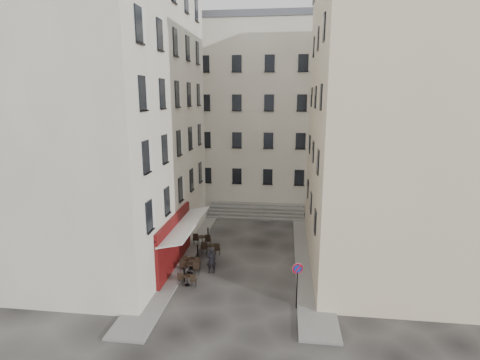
% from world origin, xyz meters
% --- Properties ---
extents(ground, '(90.00, 90.00, 0.00)m').
position_xyz_m(ground, '(0.00, 0.00, 0.00)').
color(ground, black).
rests_on(ground, ground).
extents(sidewalk_left, '(2.00, 22.00, 0.12)m').
position_xyz_m(sidewalk_left, '(-4.50, 4.00, 0.06)').
color(sidewalk_left, slate).
rests_on(sidewalk_left, ground).
extents(sidewalk_right, '(2.00, 18.00, 0.12)m').
position_xyz_m(sidewalk_right, '(4.50, 3.00, 0.06)').
color(sidewalk_right, slate).
rests_on(sidewalk_right, ground).
extents(building_left, '(12.20, 16.20, 20.60)m').
position_xyz_m(building_left, '(-10.50, 3.00, 10.31)').
color(building_left, '#BEB3A2').
rests_on(building_left, ground).
extents(building_right, '(12.20, 14.20, 18.60)m').
position_xyz_m(building_right, '(10.50, 3.50, 9.31)').
color(building_right, beige).
rests_on(building_right, ground).
extents(building_back, '(18.20, 10.20, 18.60)m').
position_xyz_m(building_back, '(-1.00, 19.00, 9.31)').
color(building_back, '#BEB3A2').
rests_on(building_back, ground).
extents(cafe_storefront, '(1.74, 7.30, 3.50)m').
position_xyz_m(cafe_storefront, '(-4.32, 1.00, 1.88)').
color(cafe_storefront, '#490A0A').
rests_on(cafe_storefront, ground).
extents(stone_steps, '(9.00, 3.15, 0.80)m').
position_xyz_m(stone_steps, '(0.00, 12.57, 0.40)').
color(stone_steps, '#5D5B58').
rests_on(stone_steps, ground).
extents(bollard_near, '(0.12, 0.12, 0.98)m').
position_xyz_m(bollard_near, '(-3.25, -1.00, 0.53)').
color(bollard_near, black).
rests_on(bollard_near, ground).
extents(bollard_mid, '(0.12, 0.12, 0.98)m').
position_xyz_m(bollard_mid, '(-3.25, 2.50, 0.53)').
color(bollard_mid, black).
rests_on(bollard_mid, ground).
extents(bollard_far, '(0.12, 0.12, 0.98)m').
position_xyz_m(bollard_far, '(-3.25, 6.00, 0.53)').
color(bollard_far, black).
rests_on(bollard_far, ground).
extents(no_parking_sign, '(0.56, 0.21, 2.56)m').
position_xyz_m(no_parking_sign, '(3.46, -3.06, 1.81)').
color(no_parking_sign, black).
rests_on(no_parking_sign, ground).
extents(bistro_table_a, '(1.14, 0.53, 0.80)m').
position_xyz_m(bistro_table_a, '(-2.95, -1.42, 0.41)').
color(bistro_table_a, black).
rests_on(bistro_table_a, ground).
extents(bistro_table_b, '(1.27, 0.60, 0.89)m').
position_xyz_m(bistro_table_b, '(-3.17, 0.07, 0.46)').
color(bistro_table_b, black).
rests_on(bistro_table_b, ground).
extents(bistro_table_c, '(1.22, 0.57, 0.86)m').
position_xyz_m(bistro_table_c, '(-3.24, 0.87, 0.44)').
color(bistro_table_c, black).
rests_on(bistro_table_c, ground).
extents(bistro_table_d, '(1.34, 0.63, 0.94)m').
position_xyz_m(bistro_table_d, '(-2.43, 3.11, 0.48)').
color(bistro_table_d, black).
rests_on(bistro_table_d, ground).
extents(bistro_table_e, '(1.36, 0.64, 0.96)m').
position_xyz_m(bistro_table_e, '(-3.40, 4.65, 0.49)').
color(bistro_table_e, black).
rests_on(bistro_table_e, ground).
extents(pedestrian, '(0.74, 0.64, 1.70)m').
position_xyz_m(pedestrian, '(-1.85, 0.41, 0.85)').
color(pedestrian, black).
rests_on(pedestrian, ground).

